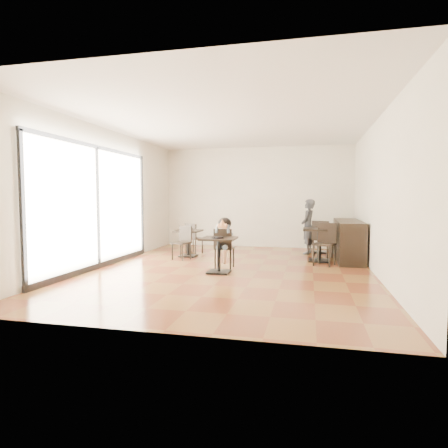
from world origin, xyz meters
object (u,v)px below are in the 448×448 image
(chair_mid_b, at_px, (324,244))
(chair_left_a, at_px, (194,238))
(cafe_table_left, at_px, (188,243))
(chair_back_b, at_px, (326,241))
(child_chair, at_px, (224,248))
(chair_back_a, at_px, (324,237))
(child, at_px, (224,243))
(child_table, at_px, (219,255))
(cafe_table_mid, at_px, (319,245))
(chair_left_b, at_px, (181,243))
(chair_mid_a, at_px, (323,239))
(cafe_table_back, at_px, (320,241))
(adult_patron, at_px, (308,227))

(chair_mid_b, xyz_separation_m, chair_left_a, (-3.53, 1.13, -0.07))
(cafe_table_left, height_order, chair_back_b, chair_back_b)
(chair_back_b, bearing_deg, child_chair, -123.62)
(chair_mid_b, bearing_deg, chair_back_a, 108.53)
(child_chair, distance_m, child, 0.12)
(child_table, distance_m, cafe_table_left, 2.39)
(child, height_order, chair_left_a, child)
(chair_mid_b, bearing_deg, cafe_table_mid, 121.75)
(cafe_table_left, distance_m, chair_back_a, 4.12)
(chair_left_b, bearing_deg, chair_mid_a, 36.62)
(chair_mid_a, distance_m, chair_left_b, 3.69)
(cafe_table_back, xyz_separation_m, chair_mid_b, (0.04, -2.10, 0.16))
(child, distance_m, cafe_table_back, 3.66)
(child_table, height_order, chair_left_b, chair_left_b)
(child_table, xyz_separation_m, adult_patron, (1.82, 3.20, 0.40))
(cafe_table_mid, distance_m, chair_back_a, 1.99)
(chair_back_a, bearing_deg, cafe_table_back, 82.72)
(cafe_table_mid, distance_m, cafe_table_back, 1.55)
(chair_left_b, distance_m, chair_back_a, 4.41)
(cafe_table_left, xyz_separation_m, chair_back_a, (3.63, 1.95, 0.05))
(child, xyz_separation_m, adult_patron, (1.82, 2.65, 0.20))
(adult_patron, distance_m, chair_back_b, 0.65)
(child, bearing_deg, child_chair, 0.00)
(child_table, bearing_deg, chair_back_a, 59.67)
(cafe_table_mid, relative_size, chair_back_a, 1.01)
(chair_left_b, bearing_deg, chair_back_a, 54.35)
(chair_mid_b, bearing_deg, child_table, -126.73)
(child_table, distance_m, chair_mid_b, 2.61)
(child_table, distance_m, chair_mid_a, 3.33)
(chair_mid_b, relative_size, chair_back_b, 1.22)
(chair_left_a, bearing_deg, child_table, 137.49)
(child, xyz_separation_m, chair_left_b, (-1.33, 0.88, -0.14))
(cafe_table_back, xyz_separation_m, chair_back_a, (0.14, 0.43, 0.07))
(adult_patron, bearing_deg, cafe_table_mid, 22.60)
(adult_patron, xyz_separation_m, cafe_table_mid, (0.27, -1.25, -0.36))
(chair_mid_a, xyz_separation_m, chair_mid_b, (0.00, -1.10, 0.00))
(child_chair, bearing_deg, child, -0.00)
(cafe_table_left, relative_size, chair_left_a, 0.83)
(chair_mid_a, bearing_deg, cafe_table_left, 29.10)
(child, distance_m, chair_back_a, 4.09)
(chair_mid_b, xyz_separation_m, chair_back_b, (0.10, 1.55, -0.09))
(child, height_order, chair_left_b, child)
(cafe_table_mid, distance_m, chair_left_b, 3.46)
(child, xyz_separation_m, chair_left_a, (-1.33, 1.98, -0.14))
(child_table, height_order, cafe_table_back, child_table)
(cafe_table_back, xyz_separation_m, chair_left_b, (-3.49, -2.06, 0.09))
(chair_back_b, bearing_deg, cafe_table_mid, -91.52)
(cafe_table_left, distance_m, chair_back_b, 3.76)
(adult_patron, distance_m, chair_mid_b, 1.86)
(child, distance_m, chair_left_a, 2.39)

